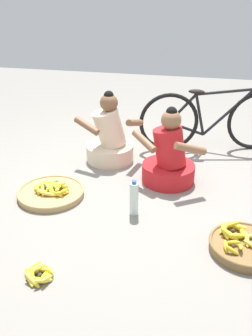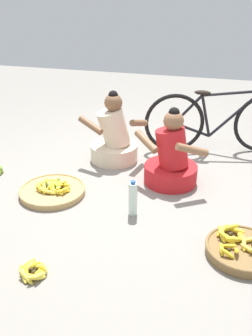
# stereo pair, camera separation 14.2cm
# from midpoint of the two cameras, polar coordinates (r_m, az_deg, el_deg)

# --- Properties ---
(ground_plane) EXTENTS (10.00, 10.00, 0.00)m
(ground_plane) POSITION_cam_midpoint_polar(r_m,az_deg,el_deg) (3.49, -0.43, -3.72)
(ground_plane) COLOR gray
(vendor_woman_front) EXTENTS (0.73, 0.52, 0.77)m
(vendor_woman_front) POSITION_cam_midpoint_polar(r_m,az_deg,el_deg) (3.59, 5.53, 1.40)
(vendor_woman_front) COLOR red
(vendor_woman_front) RESTS_ON ground
(vendor_woman_behind) EXTENTS (0.69, 0.54, 0.78)m
(vendor_woman_behind) POSITION_cam_midpoint_polar(r_m,az_deg,el_deg) (4.03, -3.55, 4.49)
(vendor_woman_behind) COLOR beige
(vendor_woman_behind) RESTS_ON ground
(bicycle_leaning) EXTENTS (1.66, 0.49, 0.73)m
(bicycle_leaning) POSITION_cam_midpoint_polar(r_m,az_deg,el_deg) (4.36, 12.39, 7.20)
(bicycle_leaning) COLOR black
(bicycle_leaning) RESTS_ON ground
(banana_basket_front_right) EXTENTS (0.61, 0.61, 0.13)m
(banana_basket_front_right) POSITION_cam_midpoint_polar(r_m,az_deg,el_deg) (3.49, -12.69, -3.69)
(banana_basket_front_right) COLOR tan
(banana_basket_front_right) RESTS_ON ground
(banana_basket_near_vendor) EXTENTS (0.53, 0.53, 0.15)m
(banana_basket_near_vendor) POSITION_cam_midpoint_polar(r_m,az_deg,el_deg) (2.87, 16.56, -11.38)
(banana_basket_near_vendor) COLOR brown
(banana_basket_near_vendor) RESTS_ON ground
(loose_bananas_front_center) EXTENTS (0.24, 0.23, 0.09)m
(loose_bananas_front_center) POSITION_cam_midpoint_polar(r_m,az_deg,el_deg) (2.64, -14.91, -15.67)
(loose_bananas_front_center) COLOR gold
(loose_bananas_front_center) RESTS_ON ground
(water_bottle) EXTENTS (0.08, 0.08, 0.32)m
(water_bottle) POSITION_cam_midpoint_polar(r_m,az_deg,el_deg) (3.09, -0.07, -4.75)
(water_bottle) COLOR silver
(water_bottle) RESTS_ON ground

